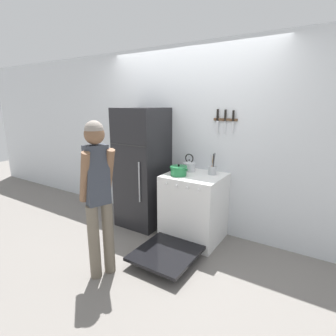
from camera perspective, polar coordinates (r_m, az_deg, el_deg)
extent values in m
plane|color=slate|center=(4.09, 3.81, -11.90)|extent=(14.00, 14.00, 0.00)
cube|color=silver|center=(3.74, 4.35, 6.16)|extent=(10.00, 0.06, 2.55)
cube|color=black|center=(3.84, -5.56, 0.01)|extent=(0.63, 0.62, 1.72)
cube|color=#2D2D2D|center=(3.53, -8.83, 4.95)|extent=(0.62, 0.01, 0.01)
cylinder|color=#B2B5BA|center=(3.50, -6.27, -3.12)|extent=(0.02, 0.02, 0.55)
cube|color=white|center=(3.51, 5.67, -8.46)|extent=(0.73, 0.66, 0.89)
cube|color=black|center=(3.37, 5.84, -1.65)|extent=(0.71, 0.64, 0.02)
cube|color=black|center=(3.27, 3.24, -10.35)|extent=(0.63, 0.05, 0.67)
cylinder|color=black|center=(3.34, 2.32, -1.64)|extent=(0.21, 0.21, 0.01)
cylinder|color=black|center=(3.19, 7.41, -2.47)|extent=(0.21, 0.21, 0.01)
cylinder|color=black|center=(3.56, 4.44, -0.69)|extent=(0.21, 0.21, 0.01)
cylinder|color=black|center=(3.42, 9.28, -1.42)|extent=(0.21, 0.21, 0.01)
cylinder|color=silver|center=(3.21, -0.41, -3.50)|extent=(0.04, 0.02, 0.04)
cylinder|color=silver|center=(3.14, 1.82, -3.92)|extent=(0.04, 0.02, 0.04)
cylinder|color=silver|center=(3.07, 4.17, -4.36)|extent=(0.04, 0.02, 0.04)
cylinder|color=silver|center=(3.01, 6.62, -4.80)|extent=(0.04, 0.02, 0.04)
cube|color=black|center=(3.13, -0.41, -18.05)|extent=(0.67, 0.71, 0.04)
cube|color=#99999E|center=(3.46, 5.03, -9.57)|extent=(0.59, 0.36, 0.01)
cylinder|color=#237A42|center=(3.32, 2.33, -0.75)|extent=(0.20, 0.20, 0.10)
cylinder|color=#237A42|center=(3.31, 2.34, 0.25)|extent=(0.21, 0.21, 0.02)
sphere|color=black|center=(3.30, 2.34, 0.61)|extent=(0.03, 0.03, 0.03)
cylinder|color=#237A42|center=(3.37, 0.66, 0.09)|extent=(0.03, 0.02, 0.02)
cylinder|color=#237A42|center=(3.26, 4.06, -0.41)|extent=(0.03, 0.02, 0.02)
cylinder|color=silver|center=(3.54, 4.62, 0.21)|extent=(0.16, 0.16, 0.11)
cone|color=silver|center=(3.52, 4.64, 1.33)|extent=(0.15, 0.15, 0.03)
sphere|color=black|center=(3.52, 4.65, 1.72)|extent=(0.02, 0.02, 0.02)
cone|color=silver|center=(3.50, 5.70, 0.24)|extent=(0.09, 0.03, 0.08)
torus|color=black|center=(3.51, 4.65, 2.12)|extent=(0.12, 0.01, 0.12)
cylinder|color=#B7BABF|center=(3.41, 9.64, -0.54)|extent=(0.11, 0.11, 0.10)
cylinder|color=#9E7547|center=(3.39, 9.62, 0.78)|extent=(0.01, 0.05, 0.22)
cylinder|color=#232326|center=(3.37, 9.87, 0.98)|extent=(0.02, 0.05, 0.26)
cylinder|color=#B2B5BA|center=(3.38, 9.54, 0.89)|extent=(0.04, 0.04, 0.24)
cylinder|color=#4C4C51|center=(3.40, 9.92, 1.11)|extent=(0.03, 0.02, 0.26)
cylinder|color=#C63D33|center=(3.42, 9.52, 0.40)|extent=(0.04, 0.02, 0.16)
cylinder|color=#6B6051|center=(2.88, -15.80, -15.28)|extent=(0.12, 0.12, 0.79)
cylinder|color=#6B6051|center=(2.93, -12.85, -14.55)|extent=(0.12, 0.12, 0.79)
cube|color=#383D47|center=(2.64, -15.20, -1.55)|extent=(0.20, 0.25, 0.60)
cylinder|color=brown|center=(2.60, -17.70, -1.96)|extent=(0.25, 0.16, 0.53)
cylinder|color=brown|center=(2.69, -12.78, -1.15)|extent=(0.25, 0.16, 0.53)
sphere|color=brown|center=(2.57, -15.76, 7.05)|extent=(0.19, 0.19, 0.19)
sphere|color=gray|center=(2.57, -15.82, 8.01)|extent=(0.18, 0.18, 0.18)
cube|color=brown|center=(3.45, 12.38, 10.24)|extent=(0.31, 0.02, 0.03)
cube|color=silver|center=(3.49, 10.65, 8.97)|extent=(0.03, 0.00, 0.17)
cube|color=black|center=(3.47, 10.75, 11.41)|extent=(0.02, 0.02, 0.13)
cube|color=silver|center=(3.45, 12.25, 8.73)|extent=(0.02, 0.00, 0.18)
cube|color=black|center=(3.44, 12.37, 11.28)|extent=(0.02, 0.02, 0.13)
cube|color=silver|center=(3.41, 13.90, 8.74)|extent=(0.02, 0.00, 0.16)
cube|color=black|center=(3.40, 14.03, 11.10)|extent=(0.02, 0.02, 0.12)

